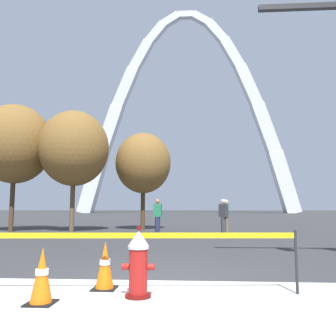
# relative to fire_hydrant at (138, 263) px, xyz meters

# --- Properties ---
(ground_plane) EXTENTS (240.00, 240.00, 0.00)m
(ground_plane) POSITION_rel_fire_hydrant_xyz_m (0.05, 0.98, -0.47)
(ground_plane) COLOR #333335
(fire_hydrant) EXTENTS (0.46, 0.48, 0.99)m
(fire_hydrant) POSITION_rel_fire_hydrant_xyz_m (0.00, 0.00, 0.00)
(fire_hydrant) COLOR #5E0F0D
(fire_hydrant) RESTS_ON ground
(caution_tape_barrier) EXTENTS (5.16, 0.39, 0.92)m
(caution_tape_barrier) POSITION_rel_fire_hydrant_xyz_m (-0.29, 0.14, 0.17)
(caution_tape_barrier) COLOR #232326
(caution_tape_barrier) RESTS_ON ground
(traffic_cone_by_hydrant) EXTENTS (0.36, 0.36, 0.73)m
(traffic_cone_by_hydrant) POSITION_rel_fire_hydrant_xyz_m (-1.21, -0.42, -0.11)
(traffic_cone_by_hydrant) COLOR black
(traffic_cone_by_hydrant) RESTS_ON ground
(traffic_cone_mid_sidewalk) EXTENTS (0.36, 0.36, 0.73)m
(traffic_cone_mid_sidewalk) POSITION_rel_fire_hydrant_xyz_m (-0.58, 0.42, -0.11)
(traffic_cone_mid_sidewalk) COLOR black
(traffic_cone_mid_sidewalk) RESTS_ON ground
(monument_arch) EXTENTS (45.60, 2.86, 44.31)m
(monument_arch) POSITION_rel_fire_hydrant_xyz_m (0.05, 66.20, 18.76)
(monument_arch) COLOR silver
(monument_arch) RESTS_ON ground
(tree_far_left) EXTENTS (3.80, 3.80, 6.66)m
(tree_far_left) POSITION_rel_fire_hydrant_xyz_m (-8.48, 12.35, 4.09)
(tree_far_left) COLOR #473323
(tree_far_left) RESTS_ON ground
(tree_left_mid) EXTENTS (3.58, 3.58, 6.27)m
(tree_left_mid) POSITION_rel_fire_hydrant_xyz_m (-5.30, 12.38, 3.83)
(tree_left_mid) COLOR brown
(tree_left_mid) RESTS_ON ground
(tree_center_left) EXTENTS (3.10, 3.10, 5.43)m
(tree_center_left) POSITION_rel_fire_hydrant_xyz_m (-1.90, 14.14, 3.25)
(tree_center_left) COLOR #473323
(tree_center_left) RESTS_ON ground
(pedestrian_walking_left) EXTENTS (0.39, 0.37, 1.59)m
(pedestrian_walking_left) POSITION_rel_fire_hydrant_xyz_m (2.11, 9.56, 0.35)
(pedestrian_walking_left) COLOR #38383D
(pedestrian_walking_left) RESTS_ON ground
(pedestrian_standing_center) EXTENTS (0.36, 0.24, 1.59)m
(pedestrian_standing_center) POSITION_rel_fire_hydrant_xyz_m (-0.66, 9.73, 0.35)
(pedestrian_standing_center) COLOR #232847
(pedestrian_standing_center) RESTS_ON ground
(pedestrian_walking_right) EXTENTS (0.25, 0.37, 1.59)m
(pedestrian_walking_right) POSITION_rel_fire_hydrant_xyz_m (2.37, 10.97, 0.35)
(pedestrian_walking_right) COLOR brown
(pedestrian_walking_right) RESTS_ON ground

